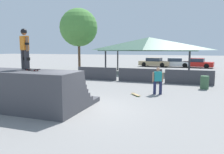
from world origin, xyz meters
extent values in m
plane|color=gray|center=(0.00, 0.00, 0.00)|extent=(160.00, 160.00, 0.00)
cube|color=#424247|center=(-2.77, -0.12, 0.10)|extent=(5.31, 3.42, 0.21)
cube|color=#424247|center=(-2.77, -0.53, 0.31)|extent=(5.31, 2.61, 0.21)
cube|color=#424247|center=(-2.77, -0.68, 0.52)|extent=(5.31, 2.31, 0.21)
cube|color=#424247|center=(-2.77, -0.78, 0.73)|extent=(5.31, 2.11, 0.21)
cube|color=#424247|center=(-2.77, -0.85, 0.94)|extent=(5.31, 1.97, 0.21)
cube|color=#424247|center=(-2.77, -0.90, 1.15)|extent=(5.31, 1.87, 0.21)
cube|color=#424247|center=(-2.77, -0.93, 1.36)|extent=(5.31, 1.80, 0.21)
cube|color=#424247|center=(-2.77, -0.95, 1.57)|extent=(5.31, 1.76, 0.21)
cylinder|color=silver|center=(-2.77, -0.09, 1.64)|extent=(5.20, 0.07, 0.07)
cube|color=#2D2D33|center=(-2.53, -0.66, 2.10)|extent=(0.22, 0.22, 0.85)
cube|color=black|center=(-2.51, -0.63, 2.15)|extent=(0.24, 0.22, 0.12)
cube|color=#2D2D33|center=(-2.85, -0.49, 2.10)|extent=(0.22, 0.22, 0.85)
cube|color=black|center=(-2.84, -0.46, 2.15)|extent=(0.24, 0.22, 0.12)
cube|color=orange|center=(-2.69, -0.58, 2.82)|extent=(0.51, 0.42, 0.60)
cylinder|color=brown|center=(-2.44, -0.71, 2.78)|extent=(0.15, 0.15, 0.60)
cylinder|color=black|center=(-2.44, -0.71, 2.79)|extent=(0.23, 0.23, 0.09)
cylinder|color=brown|center=(-2.94, -0.44, 2.78)|extent=(0.15, 0.15, 0.60)
cylinder|color=black|center=(-2.94, -0.44, 2.79)|extent=(0.23, 0.23, 0.09)
sphere|color=brown|center=(-2.69, -0.58, 3.28)|extent=(0.23, 0.23, 0.23)
sphere|color=black|center=(-2.69, -0.58, 3.30)|extent=(0.26, 0.26, 0.26)
cylinder|color=red|center=(-1.91, -0.80, 1.70)|extent=(0.06, 0.04, 0.05)
cylinder|color=red|center=(-1.95, -0.93, 1.70)|extent=(0.06, 0.04, 0.05)
cylinder|color=red|center=(-2.40, -0.66, 1.70)|extent=(0.06, 0.04, 0.05)
cylinder|color=red|center=(-2.44, -0.79, 1.70)|extent=(0.06, 0.04, 0.05)
cube|color=black|center=(-2.18, -0.80, 1.74)|extent=(0.85, 0.42, 0.02)
cube|color=black|center=(-1.81, -0.90, 1.76)|extent=(0.15, 0.22, 0.02)
cube|color=#1E2347|center=(2.24, 4.06, 0.38)|extent=(0.18, 0.18, 0.76)
cube|color=#1E2347|center=(2.56, 4.16, 0.38)|extent=(0.18, 0.18, 0.76)
cube|color=teal|center=(2.40, 4.11, 1.03)|extent=(0.45, 0.32, 0.54)
cylinder|color=#A87A5B|center=(2.16, 4.04, 0.98)|extent=(0.13, 0.13, 0.54)
cylinder|color=#A87A5B|center=(2.65, 4.19, 0.98)|extent=(0.13, 0.13, 0.54)
sphere|color=#A87A5B|center=(2.40, 4.11, 1.43)|extent=(0.21, 0.21, 0.21)
cylinder|color=green|center=(1.09, 3.52, 0.03)|extent=(0.06, 0.06, 0.05)
cylinder|color=green|center=(1.20, 3.61, 0.03)|extent=(0.06, 0.06, 0.05)
cylinder|color=green|center=(1.42, 3.15, 0.03)|extent=(0.06, 0.06, 0.05)
cylinder|color=green|center=(1.52, 3.24, 0.03)|extent=(0.06, 0.06, 0.05)
cube|color=tan|center=(1.31, 3.38, 0.06)|extent=(0.67, 0.73, 0.02)
cube|color=tan|center=(1.07, 3.65, 0.08)|extent=(0.21, 0.20, 0.02)
cube|color=#3D3D42|center=(-3.15, 8.35, 0.53)|extent=(3.40, 0.12, 1.05)
cube|color=#3D3D42|center=(0.47, 8.35, 0.53)|extent=(3.40, 0.12, 1.05)
cube|color=#3D3D42|center=(4.10, 8.35, 0.53)|extent=(3.40, 0.12, 1.05)
cylinder|color=#2D2D33|center=(-3.99, 12.61, 1.17)|extent=(0.16, 0.16, 2.34)
cylinder|color=#2D2D33|center=(4.11, 12.61, 1.17)|extent=(0.16, 0.16, 2.34)
cylinder|color=#2D2D33|center=(-3.99, 16.72, 1.17)|extent=(0.16, 0.16, 2.34)
cylinder|color=#2D2D33|center=(4.11, 16.72, 1.17)|extent=(0.16, 0.16, 2.34)
cube|color=#4C705B|center=(0.06, 14.66, 2.39)|extent=(9.53, 4.84, 0.10)
pyramid|color=#4C705B|center=(0.06, 14.66, 3.10)|extent=(9.34, 4.74, 1.32)
cylinder|color=brown|center=(-7.90, 14.37, 1.71)|extent=(0.28, 0.28, 3.42)
sphere|color=#4C893D|center=(-7.90, 14.37, 4.96)|extent=(4.27, 4.27, 4.27)
cylinder|color=#385B3D|center=(5.04, 6.76, 0.42)|extent=(0.52, 0.52, 0.85)
cube|color=tan|center=(-0.51, 23.35, 0.48)|extent=(4.61, 2.46, 0.62)
cube|color=#283342|center=(-0.62, 23.37, 1.02)|extent=(2.25, 1.77, 0.46)
cube|color=tan|center=(-0.62, 23.37, 1.25)|extent=(2.16, 1.72, 0.04)
cylinder|color=black|center=(0.95, 23.86, 0.32)|extent=(0.67, 0.31, 0.64)
cylinder|color=black|center=(0.67, 22.34, 0.32)|extent=(0.67, 0.31, 0.64)
cylinder|color=black|center=(-1.68, 24.35, 0.32)|extent=(0.67, 0.31, 0.64)
cylinder|color=black|center=(-1.96, 22.83, 0.32)|extent=(0.67, 0.31, 0.64)
cube|color=silver|center=(2.37, 23.63, 0.48)|extent=(4.11, 1.76, 0.62)
cube|color=#283342|center=(2.26, 23.63, 1.02)|extent=(1.91, 1.47, 0.46)
cube|color=silver|center=(2.26, 23.63, 1.25)|extent=(1.82, 1.43, 0.04)
cylinder|color=black|center=(3.60, 24.42, 0.32)|extent=(0.64, 0.21, 0.64)
cylinder|color=black|center=(3.62, 22.86, 0.32)|extent=(0.64, 0.21, 0.64)
cylinder|color=black|center=(1.11, 24.39, 0.32)|extent=(0.64, 0.21, 0.64)
cylinder|color=black|center=(1.13, 22.83, 0.32)|extent=(0.64, 0.21, 0.64)
cube|color=red|center=(5.24, 23.51, 0.48)|extent=(4.29, 2.46, 0.62)
cube|color=#283342|center=(5.13, 23.53, 1.02)|extent=(2.11, 1.79, 0.46)
cube|color=red|center=(5.13, 23.53, 1.25)|extent=(2.02, 1.74, 0.04)
cylinder|color=black|center=(6.60, 24.08, 0.32)|extent=(0.67, 0.31, 0.64)
cylinder|color=black|center=(6.30, 22.50, 0.32)|extent=(0.67, 0.31, 0.64)
cylinder|color=black|center=(4.17, 24.53, 0.32)|extent=(0.67, 0.31, 0.64)
cylinder|color=black|center=(3.88, 22.95, 0.32)|extent=(0.67, 0.31, 0.64)
camera|label=1|loc=(3.95, -8.26, 2.59)|focal=35.00mm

